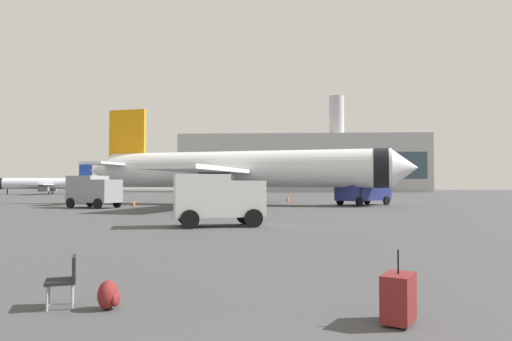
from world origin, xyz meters
TOP-DOWN VIEW (x-y plane):
  - airplane_at_gate at (-4.29, 45.45)m, footprint 35.57×32.30m
  - airplane_taxiing at (-51.86, 95.92)m, footprint 22.36×20.35m
  - service_truck at (-16.92, 38.21)m, footprint 5.28×4.05m
  - fuel_truck at (8.30, 44.90)m, footprint 6.13×5.71m
  - cargo_van at (-3.18, 20.53)m, footprint 4.78×3.34m
  - safety_cone_near at (-6.32, 26.62)m, footprint 0.44×0.44m
  - safety_cone_mid at (-14.45, 41.96)m, footprint 0.44×0.44m
  - safety_cone_far at (0.82, 55.69)m, footprint 0.44×0.44m
  - rolling_suitcase at (1.75, 4.71)m, footprint 0.65×0.75m
  - traveller_backpack at (-2.88, 5.26)m, footprint 0.36×0.40m
  - gate_chair at (-3.66, 5.34)m, footprint 0.63×0.63m
  - terminal_building at (6.40, 135.62)m, footprint 71.98×17.24m

SIDE VIEW (x-z plane):
  - traveller_backpack at x=-2.88m, z-range -0.01..0.47m
  - safety_cone_mid at x=-14.45m, z-range -0.01..0.65m
  - safety_cone_far at x=0.82m, z-range -0.01..0.66m
  - safety_cone_near at x=-6.32m, z-range -0.01..0.75m
  - rolling_suitcase at x=1.75m, z-range -0.16..0.94m
  - gate_chair at x=-3.66m, z-range 0.07..0.93m
  - cargo_van at x=-3.18m, z-range 0.15..2.75m
  - service_truck at x=-16.92m, z-range 0.16..3.05m
  - fuel_truck at x=8.30m, z-range 0.17..3.37m
  - airplane_taxiing at x=-51.86m, z-range -1.01..5.63m
  - airplane_at_gate at x=-4.29m, z-range -1.59..8.91m
  - terminal_building at x=6.40m, z-range -5.84..22.87m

